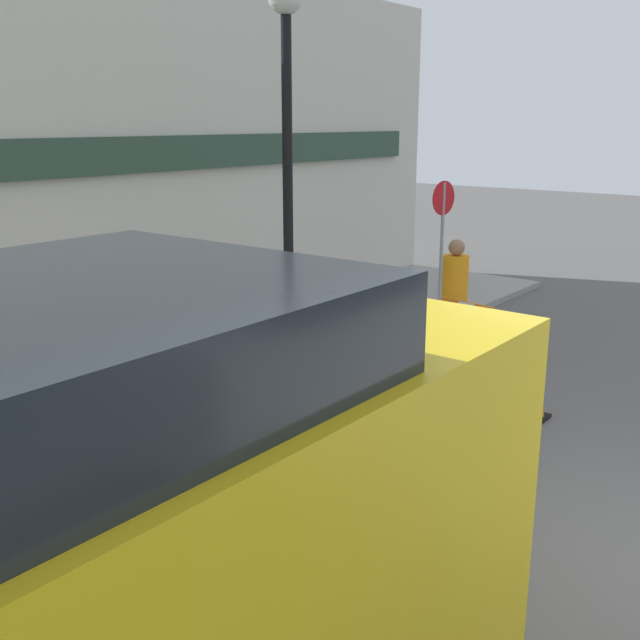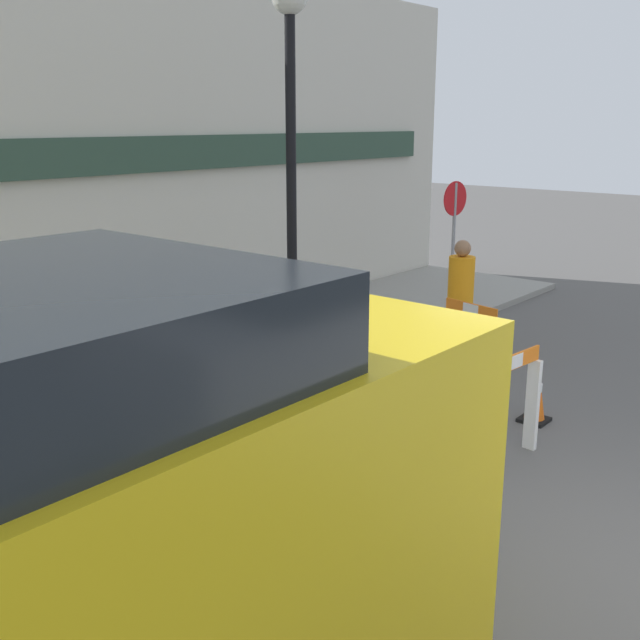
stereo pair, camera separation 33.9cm
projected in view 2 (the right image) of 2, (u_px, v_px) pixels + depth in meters
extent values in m
plane|color=#565451|center=(632.00, 576.00, 5.53)|extent=(60.00, 60.00, 0.00)
cube|color=gray|center=(139.00, 388.00, 9.26)|extent=(18.00, 2.96, 0.11)
cube|color=beige|center=(51.00, 162.00, 9.54)|extent=(18.00, 0.12, 5.50)
cube|color=#2D4738|center=(56.00, 158.00, 9.46)|extent=(16.20, 0.10, 0.50)
cylinder|color=black|center=(293.00, 354.00, 10.04)|extent=(0.29, 0.29, 0.24)
cylinder|color=black|center=(291.00, 197.00, 9.51)|extent=(0.13, 0.13, 4.41)
cylinder|color=gray|center=(453.00, 243.00, 13.17)|extent=(0.06, 0.06, 2.11)
cylinder|color=red|center=(455.00, 199.00, 12.97)|extent=(0.60, 0.11, 0.60)
cube|color=white|center=(487.00, 427.00, 7.02)|extent=(0.07, 0.14, 0.96)
cube|color=white|center=(532.00, 405.00, 7.57)|extent=(0.07, 0.14, 0.96)
cube|color=orange|center=(514.00, 362.00, 7.15)|extent=(0.87, 0.11, 0.15)
cube|color=white|center=(514.00, 362.00, 7.15)|extent=(0.26, 0.05, 0.14)
cube|color=white|center=(493.00, 352.00, 9.49)|extent=(0.14, 0.08, 0.83)
cube|color=white|center=(447.00, 339.00, 10.06)|extent=(0.14, 0.08, 0.83)
cube|color=orange|center=(471.00, 309.00, 9.65)|extent=(0.17, 0.82, 0.15)
cube|color=white|center=(471.00, 309.00, 9.65)|extent=(0.07, 0.25, 0.14)
cube|color=white|center=(329.00, 349.00, 9.38)|extent=(0.06, 0.13, 0.97)
cube|color=white|center=(292.00, 362.00, 8.89)|extent=(0.06, 0.13, 0.97)
cube|color=orange|center=(310.00, 311.00, 8.99)|extent=(0.73, 0.04, 0.15)
cube|color=white|center=(310.00, 311.00, 8.99)|extent=(0.22, 0.04, 0.13)
cube|color=white|center=(187.00, 404.00, 7.61)|extent=(0.14, 0.09, 0.94)
cube|color=white|center=(231.00, 430.00, 6.96)|extent=(0.14, 0.09, 0.94)
cube|color=orange|center=(206.00, 363.00, 7.15)|extent=(0.21, 0.90, 0.15)
cube|color=white|center=(206.00, 363.00, 7.15)|extent=(0.09, 0.27, 0.14)
cube|color=black|center=(375.00, 483.00, 6.91)|extent=(0.30, 0.30, 0.04)
cone|color=orange|center=(376.00, 459.00, 6.84)|extent=(0.22, 0.22, 0.45)
cylinder|color=white|center=(376.00, 457.00, 6.84)|extent=(0.13, 0.13, 0.06)
cube|color=black|center=(423.00, 354.00, 10.71)|extent=(0.30, 0.30, 0.04)
cone|color=orange|center=(423.00, 337.00, 10.64)|extent=(0.22, 0.22, 0.48)
cylinder|color=white|center=(423.00, 335.00, 10.64)|extent=(0.13, 0.13, 0.07)
cube|color=black|center=(534.00, 420.00, 8.37)|extent=(0.30, 0.30, 0.04)
cone|color=orange|center=(536.00, 390.00, 8.28)|extent=(0.22, 0.23, 0.66)
cylinder|color=white|center=(536.00, 387.00, 8.27)|extent=(0.13, 0.13, 0.09)
cylinder|color=#33333D|center=(459.00, 331.00, 10.54)|extent=(0.27, 0.27, 0.79)
cylinder|color=orange|center=(461.00, 280.00, 10.35)|extent=(0.37, 0.37, 0.66)
sphere|color=#8E6647|center=(463.00, 248.00, 10.24)|extent=(0.24, 0.24, 0.23)
cylinder|color=black|center=(145.00, 598.00, 4.79)|extent=(0.60, 0.18, 0.60)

